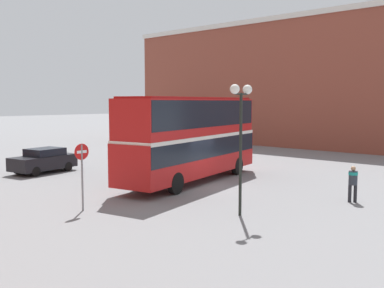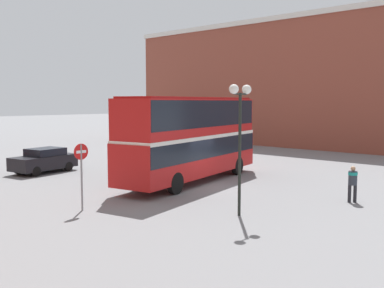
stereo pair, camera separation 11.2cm
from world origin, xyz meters
The scene contains 8 objects.
ground_plane centered at (0.00, 0.00, 0.00)m, with size 240.00×240.00×0.00m, color slate.
building_row_right centered at (25.74, 9.12, 6.48)m, with size 10.43×37.47×12.94m.
double_decker_bus centered at (0.69, 1.51, 2.75)m, with size 11.54×4.57×4.80m.
pedestrian_foreground centered at (1.68, -7.40, 1.02)m, with size 0.58×0.58×1.66m.
parked_car_kerb_near centered at (-3.27, 10.79, 0.79)m, with size 4.35×2.51×1.56m.
parked_car_side_street centered at (10.21, 17.78, 0.85)m, with size 4.20×2.12×1.71m.
street_lamp_twin_globe centered at (-3.67, -5.02, 4.04)m, with size 1.22×0.38×5.22m.
no_entry_sign centered at (-7.42, 0.36, 1.91)m, with size 0.68×0.08×2.82m.
Camera 1 is at (-18.05, -15.42, 4.57)m, focal length 42.00 mm.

